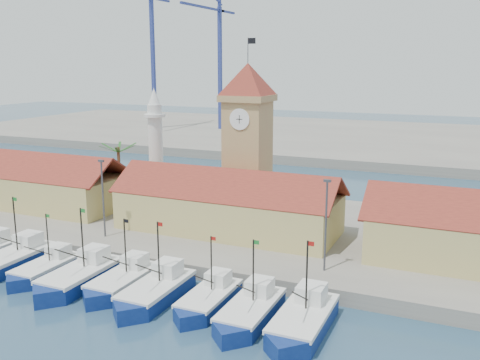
% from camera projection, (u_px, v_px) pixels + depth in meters
% --- Properties ---
extents(ground, '(400.00, 400.00, 0.00)m').
position_uv_depth(ground, '(132.00, 310.00, 46.82)').
color(ground, navy).
rests_on(ground, ground).
extents(quay, '(140.00, 32.00, 1.50)m').
position_uv_depth(quay, '(241.00, 227.00, 68.13)').
color(quay, gray).
rests_on(quay, ground).
extents(terminal, '(240.00, 80.00, 2.00)m').
position_uv_depth(terminal, '(368.00, 139.00, 145.02)').
color(terminal, gray).
rests_on(terminal, ground).
extents(boat_1, '(3.85, 10.54, 7.97)m').
position_uv_depth(boat_1, '(11.00, 261.00, 56.09)').
color(boat_1, navy).
rests_on(boat_1, ground).
extents(boat_2, '(3.26, 8.92, 6.75)m').
position_uv_depth(boat_2, '(44.00, 270.00, 53.96)').
color(boat_2, navy).
rests_on(boat_2, ground).
extents(boat_3, '(3.88, 10.63, 8.04)m').
position_uv_depth(boat_3, '(78.00, 278.00, 51.54)').
color(boat_3, navy).
rests_on(boat_3, ground).
extents(boat_4, '(3.49, 9.56, 7.24)m').
position_uv_depth(boat_4, '(121.00, 283.00, 50.69)').
color(boat_4, navy).
rests_on(boat_4, ground).
extents(boat_5, '(3.71, 10.16, 7.69)m').
position_uv_depth(boat_5, '(154.00, 293.00, 48.30)').
color(boat_5, navy).
rests_on(boat_5, ground).
extents(boat_6, '(3.27, 8.96, 6.78)m').
position_uv_depth(boat_6, '(208.00, 301.00, 46.93)').
color(boat_6, navy).
rests_on(boat_6, ground).
extents(boat_7, '(3.53, 9.68, 7.33)m').
position_uv_depth(boat_7, '(249.00, 313.00, 44.46)').
color(boat_7, navy).
rests_on(boat_7, ground).
extents(boat_8, '(3.79, 10.39, 7.86)m').
position_uv_depth(boat_8, '(302.00, 323.00, 42.66)').
color(boat_8, navy).
rests_on(boat_8, ground).
extents(hall_left, '(31.20, 10.13, 7.61)m').
position_uv_depth(hall_left, '(25.00, 186.00, 76.42)').
color(hall_left, tan).
rests_on(hall_left, quay).
extents(hall_center, '(27.04, 10.13, 7.61)m').
position_uv_depth(hall_center, '(228.00, 210.00, 63.86)').
color(hall_center, tan).
rests_on(hall_center, quay).
extents(clock_tower, '(5.80, 5.80, 22.70)m').
position_uv_depth(clock_tower, '(248.00, 137.00, 67.53)').
color(clock_tower, tan).
rests_on(clock_tower, quay).
extents(minaret, '(3.00, 3.00, 16.30)m').
position_uv_depth(minaret, '(156.00, 146.00, 75.68)').
color(minaret, silver).
rests_on(minaret, quay).
extents(palm_tree, '(5.60, 5.03, 8.39)m').
position_uv_depth(palm_tree, '(119.00, 169.00, 76.60)').
color(palm_tree, brown).
rests_on(palm_tree, quay).
extents(lamp_posts, '(80.70, 0.25, 9.03)m').
position_uv_depth(lamp_posts, '(200.00, 206.00, 55.98)').
color(lamp_posts, '#3F3F44').
rests_on(lamp_posts, quay).
extents(crane_blue_far, '(1.00, 32.45, 45.65)m').
position_uv_depth(crane_blue_far, '(150.00, 42.00, 155.63)').
color(crane_blue_far, navy).
rests_on(crane_blue_far, terminal).
extents(crane_blue_near, '(1.00, 32.18, 41.99)m').
position_uv_depth(crane_blue_near, '(218.00, 49.00, 153.90)').
color(crane_blue_near, navy).
rests_on(crane_blue_near, terminal).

